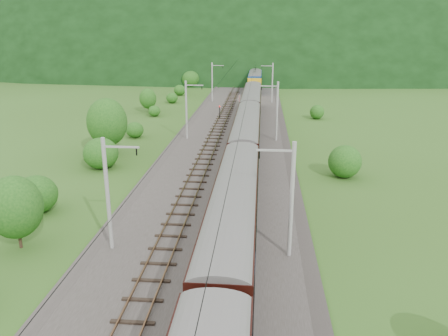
{
  "coord_description": "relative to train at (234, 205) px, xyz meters",
  "views": [
    {
      "loc": [
        4.05,
        -26.84,
        15.14
      ],
      "look_at": [
        0.73,
        11.84,
        2.6
      ],
      "focal_mm": 35.0,
      "sensor_mm": 36.0,
      "label": 1
    }
  ],
  "objects": [
    {
      "name": "vegetation_right",
      "position": [
        11.25,
        8.64,
        -2.28
      ],
      "size": [
        4.89,
        90.94,
        3.11
      ],
      "color": "#184713",
      "rests_on": "ground"
    },
    {
      "name": "hazard_post_near",
      "position": [
        -2.98,
        64.07,
        -2.75
      ],
      "size": [
        0.14,
        0.14,
        1.3
      ],
      "primitive_type": "cylinder",
      "color": "red",
      "rests_on": "railbed"
    },
    {
      "name": "signal",
      "position": [
        -5.44,
        46.62,
        -2.18
      ],
      "size": [
        0.23,
        0.23,
        2.07
      ],
      "color": "black",
      "rests_on": "railbed"
    },
    {
      "name": "ground",
      "position": [
        -2.4,
        -0.37,
        -3.7
      ],
      "size": [
        600.0,
        600.0,
        0.0
      ],
      "primitive_type": "plane",
      "color": "#2E4C17",
      "rests_on": "ground"
    },
    {
      "name": "railbed",
      "position": [
        -2.4,
        9.63,
        -3.55
      ],
      "size": [
        14.0,
        220.0,
        0.3
      ],
      "primitive_type": "cube",
      "color": "#38332D",
      "rests_on": "ground"
    },
    {
      "name": "catenary_right",
      "position": [
        3.72,
        31.63,
        0.8
      ],
      "size": [
        2.54,
        192.28,
        8.0
      ],
      "color": "gray",
      "rests_on": "railbed"
    },
    {
      "name": "track_left",
      "position": [
        -4.8,
        9.63,
        -3.33
      ],
      "size": [
        2.4,
        220.0,
        0.27
      ],
      "color": "brown",
      "rests_on": "railbed"
    },
    {
      "name": "hazard_post_far",
      "position": [
        -2.28,
        56.81,
        -2.64
      ],
      "size": [
        0.16,
        0.16,
        1.52
      ],
      "primitive_type": "cylinder",
      "color": "red",
      "rests_on": "railbed"
    },
    {
      "name": "mountain_ridge",
      "position": [
        -122.4,
        299.63,
        -3.7
      ],
      "size": [
        336.0,
        280.0,
        132.0
      ],
      "primitive_type": "ellipsoid",
      "color": "black",
      "rests_on": "ground"
    },
    {
      "name": "overhead_wires",
      "position": [
        -2.4,
        9.63,
        3.4
      ],
      "size": [
        4.83,
        198.0,
        0.03
      ],
      "color": "black",
      "rests_on": "ground"
    },
    {
      "name": "mountain_main",
      "position": [
        -2.4,
        259.63,
        -3.7
      ],
      "size": [
        504.0,
        360.0,
        244.0
      ],
      "primitive_type": "ellipsoid",
      "color": "black",
      "rests_on": "ground"
    },
    {
      "name": "track_right",
      "position": [
        -0.0,
        9.63,
        -3.33
      ],
      "size": [
        2.4,
        220.0,
        0.27
      ],
      "color": "brown",
      "rests_on": "railbed"
    },
    {
      "name": "vegetation_left",
      "position": [
        -16.55,
        20.72,
        -1.16
      ],
      "size": [
        9.65,
        143.39,
        7.04
      ],
      "color": "#184713",
      "rests_on": "ground"
    },
    {
      "name": "catenary_left",
      "position": [
        -8.52,
        31.63,
        0.8
      ],
      "size": [
        2.54,
        192.28,
        8.0
      ],
      "color": "gray",
      "rests_on": "railbed"
    },
    {
      "name": "train",
      "position": [
        0.0,
        0.0,
        0.0
      ],
      "size": [
        3.14,
        173.91,
        5.47
      ],
      "color": "black",
      "rests_on": "ground"
    }
  ]
}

